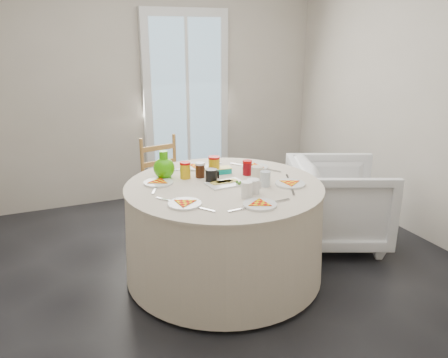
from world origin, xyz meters
name	(u,v)px	position (x,y,z in m)	size (l,w,h in m)	color
floor	(220,273)	(0.00, 0.00, 0.00)	(4.00, 4.00, 0.00)	black
wall_back	(150,84)	(0.00, 2.00, 1.30)	(4.00, 0.02, 2.60)	#BCB5A3
wall_right	(429,97)	(2.00, 0.00, 1.30)	(0.02, 4.00, 2.60)	#BCB5A3
glass_door	(187,105)	(0.40, 1.95, 1.05)	(1.00, 0.08, 2.10)	silver
table	(224,231)	(0.02, -0.02, 0.38)	(1.52, 1.52, 0.77)	beige
wooden_chair	(167,182)	(-0.13, 1.03, 0.47)	(0.40, 0.38, 0.90)	#BA7D44
armchair	(337,202)	(1.19, 0.11, 0.39)	(0.82, 0.77, 0.84)	white
place_settings	(224,183)	(0.02, -0.02, 0.77)	(1.21, 1.21, 0.02)	white
jar_cluster	(215,169)	(0.03, 0.18, 0.82)	(0.55, 0.27, 0.16)	#80370D
butter_tub	(223,170)	(0.13, 0.24, 0.79)	(0.12, 0.09, 0.05)	#059D8E
green_pitcher	(164,165)	(-0.34, 0.30, 0.87)	(0.16, 0.16, 0.21)	#39AB05
cheese_platter	(225,183)	(0.03, -0.03, 0.77)	(0.27, 0.18, 0.04)	white
mugs_glasses	(240,177)	(0.14, -0.05, 0.81)	(0.67, 0.67, 0.12)	gray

